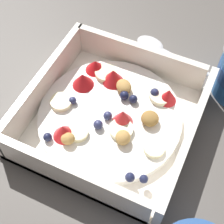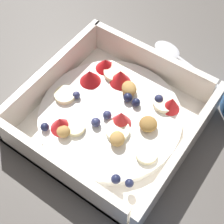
{
  "view_description": "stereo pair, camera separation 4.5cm",
  "coord_description": "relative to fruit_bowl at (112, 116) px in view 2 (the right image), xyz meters",
  "views": [
    {
      "loc": [
        0.21,
        0.11,
        0.4
      ],
      "look_at": [
        -0.02,
        0.0,
        0.03
      ],
      "focal_mm": 54.3,
      "sensor_mm": 36.0,
      "label": 1
    },
    {
      "loc": [
        0.19,
        0.15,
        0.4
      ],
      "look_at": [
        -0.02,
        0.0,
        0.03
      ],
      "focal_mm": 54.3,
      "sensor_mm": 36.0,
      "label": 2
    }
  ],
  "objects": [
    {
      "name": "ground_plane",
      "position": [
        0.02,
        -0.0,
        -0.02
      ],
      "size": [
        2.4,
        2.4,
        0.0
      ],
      "primitive_type": "plane",
      "color": "#56514C"
    },
    {
      "name": "fruit_bowl",
      "position": [
        0.0,
        0.0,
        0.0
      ],
      "size": [
        0.22,
        0.22,
        0.06
      ],
      "color": "white",
      "rests_on": "ground"
    },
    {
      "name": "spoon",
      "position": [
        -0.16,
        0.02,
        -0.01
      ],
      "size": [
        0.06,
        0.17,
        0.01
      ],
      "color": "silver",
      "rests_on": "ground"
    }
  ]
}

